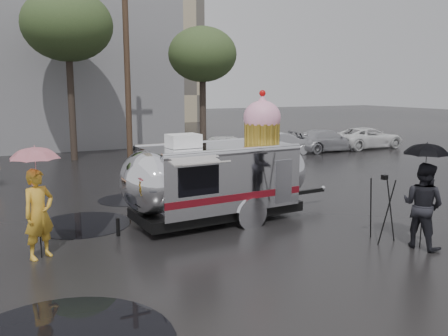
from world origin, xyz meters
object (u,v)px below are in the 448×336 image
tripod (383,201)px  person_left (39,214)px  person_right (423,205)px  airstream_trailer (220,175)px

tripod → person_left: bearing=157.0°
person_left → person_right: bearing=-51.1°
person_right → tripod: (-0.47, 0.71, -0.01)m
airstream_trailer → person_left: 4.72m
airstream_trailer → person_right: (3.07, -3.97, -0.28)m
airstream_trailer → person_right: size_ratio=3.41×
airstream_trailer → tripod: size_ratio=4.16×
person_right → tripod: 0.85m
airstream_trailer → tripod: airstream_trailer is taller
airstream_trailer → person_left: (-4.63, -0.89, -0.29)m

